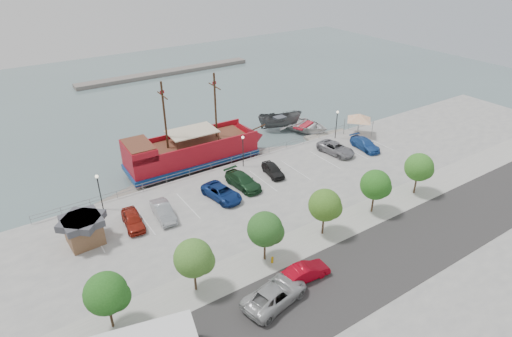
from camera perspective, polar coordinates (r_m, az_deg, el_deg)
ground at (r=51.15m, az=2.18°, el=-3.55°), size 160.00×160.00×0.00m
land_slab at (r=39.52m, az=20.91°, el=-16.37°), size 100.00×58.00×1.20m
street at (r=41.18m, az=15.52°, el=-12.09°), size 100.00×8.00×0.04m
sidewalk at (r=44.28m, az=9.80°, el=-8.10°), size 100.00×4.00×0.05m
seawall_railing at (r=56.07m, az=-2.42°, el=1.29°), size 50.00×0.06×1.00m
far_shore at (r=100.46m, az=-11.82°, el=12.42°), size 40.00×3.00×0.80m
pirate_ship at (r=57.64m, az=-7.21°, el=2.54°), size 20.28×6.25×12.72m
patrol_boat at (r=68.19m, az=3.18°, el=6.20°), size 7.41×5.35×2.69m
speedboat at (r=68.19m, az=6.39°, el=5.61°), size 8.39×9.67×1.68m
dock_west at (r=52.77m, az=-17.74°, el=-3.72°), size 6.65×3.84×0.37m
dock_mid at (r=61.27m, az=2.66°, el=2.37°), size 6.98×4.15×0.38m
dock_east at (r=66.95m, az=9.41°, el=4.35°), size 7.31×2.95×0.41m
shed at (r=44.44m, az=-22.03°, el=-7.53°), size 3.60×3.60×2.83m
canopy_tent at (r=64.78m, az=13.68°, el=7.10°), size 4.79×4.79×3.89m
street_van at (r=35.83m, az=2.55°, el=-16.38°), size 6.38×3.89×1.65m
street_sedan at (r=38.07m, az=6.63°, el=-13.54°), size 4.49×1.87×1.44m
fire_hydrant at (r=39.59m, az=2.19°, el=-12.03°), size 0.25×0.25×0.71m
lamp_post_left at (r=48.18m, az=-20.25°, el=-2.20°), size 0.36×0.36×4.28m
lamp_post_mid at (r=54.01m, az=-1.75°, el=3.05°), size 0.36×0.36×4.28m
lamp_post_right at (r=63.18m, az=10.73°, el=6.43°), size 0.36×0.36×4.28m
tree_a at (r=34.02m, az=-19.10°, el=-15.55°), size 3.30×3.20×5.00m
tree_b at (r=35.47m, az=-8.09°, el=-11.84°), size 3.30×3.20×5.00m
tree_c at (r=38.17m, az=1.44°, el=-8.20°), size 3.30×3.20×5.00m
tree_d at (r=41.88m, az=9.36°, el=-4.94°), size 3.30×3.20×5.00m
tree_e at (r=46.36m, az=15.82°, el=-2.19°), size 3.30×3.20×5.00m
tree_f at (r=51.40m, az=21.05°, el=0.08°), size 3.30×3.20×5.00m
parked_car_a at (r=45.59m, az=-16.10°, el=-6.58°), size 2.26×4.62×1.52m
parked_car_b at (r=46.12m, az=-12.27°, el=-5.59°), size 1.98×4.76×1.53m
parked_car_c at (r=48.42m, az=-4.59°, el=-3.22°), size 3.29×5.64×1.47m
parked_car_d at (r=50.46m, az=-1.76°, el=-1.67°), size 2.69×5.58×1.57m
parked_car_e at (r=53.06m, az=2.28°, el=-0.16°), size 2.28×4.33×1.41m
parked_car_g at (r=59.35m, az=10.59°, el=2.65°), size 3.22×5.72×1.51m
parked_car_h at (r=61.57m, az=14.33°, el=3.18°), size 2.55×5.21×1.46m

